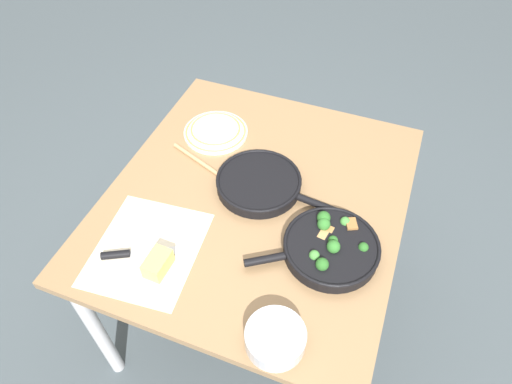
{
  "coord_description": "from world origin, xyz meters",
  "views": [
    {
      "loc": [
        -0.94,
        -0.36,
        1.88
      ],
      "look_at": [
        0.0,
        0.0,
        0.75
      ],
      "focal_mm": 32.0,
      "sensor_mm": 36.0,
      "label": 1
    }
  ],
  "objects": [
    {
      "name": "parchment_sheet",
      "position": [
        -0.32,
        0.23,
        0.73
      ],
      "size": [
        0.39,
        0.34,
        0.0
      ],
      "color": "beige",
      "rests_on": "dining_table_red"
    },
    {
      "name": "cheese_block",
      "position": [
        -0.37,
        0.16,
        0.76
      ],
      "size": [
        0.09,
        0.06,
        0.06
      ],
      "color": "#E0C15B",
      "rests_on": "dining_table_red"
    },
    {
      "name": "prep_bowl_steel",
      "position": [
        -0.46,
        -0.23,
        0.76
      ],
      "size": [
        0.16,
        0.16,
        0.05
      ],
      "color": "#B7B7BC",
      "rests_on": "dining_table_red"
    },
    {
      "name": "dinner_plate_stack",
      "position": [
        0.24,
        0.26,
        0.74
      ],
      "size": [
        0.24,
        0.24,
        0.03
      ],
      "color": "silver",
      "rests_on": "dining_table_red"
    },
    {
      "name": "dining_table_red",
      "position": [
        0.0,
        0.0,
        0.65
      ],
      "size": [
        1.08,
        0.97,
        0.73
      ],
      "color": "olive",
      "rests_on": "ground_plane"
    },
    {
      "name": "ground_plane",
      "position": [
        0.0,
        0.0,
        0.0
      ],
      "size": [
        14.0,
        14.0,
        0.0
      ],
      "primitive_type": "plane",
      "color": "#424C51"
    },
    {
      "name": "grater_knife",
      "position": [
        -0.35,
        0.26,
        0.74
      ],
      "size": [
        0.14,
        0.24,
        0.02
      ],
      "rotation": [
        0.0,
        0.0,
        5.2
      ],
      "color": "silver",
      "rests_on": "dining_table_red"
    },
    {
      "name": "skillet_eggs",
      "position": [
        0.04,
        0.0,
        0.75
      ],
      "size": [
        0.29,
        0.42,
        0.04
      ],
      "rotation": [
        0.0,
        0.0,
        4.6
      ],
      "color": "black",
      "rests_on": "dining_table_red"
    },
    {
      "name": "skillet_broccoli",
      "position": [
        -0.13,
        -0.29,
        0.75
      ],
      "size": [
        0.3,
        0.37,
        0.07
      ],
      "rotation": [
        0.0,
        0.0,
        2.15
      ],
      "color": "black",
      "rests_on": "dining_table_red"
    },
    {
      "name": "wooden_spoon",
      "position": [
        0.04,
        0.16,
        0.74
      ],
      "size": [
        0.15,
        0.35,
        0.02
      ],
      "rotation": [
        0.0,
        0.0,
        4.35
      ],
      "color": "tan",
      "rests_on": "dining_table_red"
    }
  ]
}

